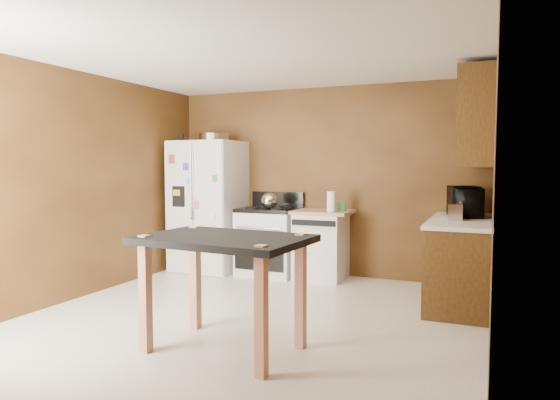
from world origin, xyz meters
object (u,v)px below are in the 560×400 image
Objects in this scene: kettle at (269,201)px; island at (224,253)px; microwave at (465,203)px; pen_cup at (181,138)px; gas_range at (269,240)px; green_canister at (342,206)px; refrigerator at (208,206)px; toaster at (455,212)px; roasting_pan at (214,138)px; dishwasher at (321,244)px; paper_towel at (331,202)px.

kettle is 0.16× the size of island.
kettle is 2.40m from microwave.
pen_cup is 0.10× the size of gas_range.
microwave reaches higher than kettle.
green_canister is 0.09× the size of island.
pen_cup is 0.19× the size of microwave.
toaster is at bearing -8.93° from refrigerator.
microwave is at bearing -9.15° from green_canister.
roasting_pan is at bearing -178.19° from green_canister.
roasting_pan is 3.39m from microwave.
roasting_pan is 1.62m from gas_range.
roasting_pan is 2.10m from dishwasher.
refrigerator reaches higher than gas_range.
gas_range is (-2.38, 0.58, -0.52)m from toaster.
refrigerator is 1.01m from gas_range.
island is at bearing 131.49° from microwave.
gas_range is (0.91, 0.06, -0.44)m from refrigerator.
kettle is at bearing -0.86° from pen_cup.
toaster is 1.85m from dishwasher.
toaster is at bearing -19.91° from dishwasher.
pen_cup is 2.46m from green_canister.
dishwasher is (1.63, 0.09, -0.45)m from refrigerator.
roasting_pan is at bearing 72.16° from microwave.
kettle is at bearing -8.81° from roasting_pan.
pen_cup is at bearing 179.14° from kettle.
island is at bearing -88.25° from dishwasher.
pen_cup is 3.82m from toaster.
paper_towel is at bearing -3.97° from roasting_pan.
green_canister is at bearing 66.14° from microwave.
green_canister is at bearing 3.43° from gas_range.
microwave is at bearing -2.19° from paper_towel.
paper_towel is 1.10× the size of toaster.
kettle reaches higher than toaster.
gas_range is at bearing -178.06° from dishwasher.
kettle is 2.63m from island.
microwave is 0.61× the size of dishwasher.
gas_range is 2.78m from island.
green_canister reaches higher than dishwasher.
roasting_pan is at bearing 165.06° from toaster.
pen_cup is at bearing -175.98° from dishwasher.
green_canister is at bearing 64.95° from paper_towel.
microwave is at bearing -6.68° from dishwasher.
roasting_pan is 1.65× the size of paper_towel.
roasting_pan is at bearing 14.36° from pen_cup.
pen_cup is (-0.46, -0.12, 0.00)m from roasting_pan.
kettle is at bearing 164.53° from toaster.
refrigerator is at bearing 175.42° from kettle.
dishwasher is 0.66× the size of island.
refrigerator is at bearing 73.28° from microwave.
gas_range is at bearing 5.17° from pen_cup.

